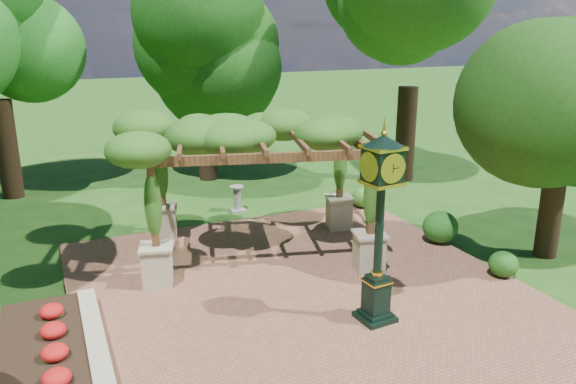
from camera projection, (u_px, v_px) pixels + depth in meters
name	position (u px, v px, depth m)	size (l,w,h in m)	color
ground	(337.00, 327.00, 11.46)	(120.00, 120.00, 0.00)	#1E4714
brick_plaza	(315.00, 305.00, 12.33)	(10.00, 12.00, 0.04)	brown
border_wall	(98.00, 357.00, 10.06)	(0.35, 5.00, 0.40)	#C6B793
flower_bed	(44.00, 370.00, 9.72)	(1.50, 5.00, 0.36)	red
pedestal_clock	(380.00, 213.00, 11.01)	(0.84, 0.84, 3.98)	black
pergola	(258.00, 141.00, 14.26)	(6.71, 5.11, 3.76)	tan
sundial	(237.00, 200.00, 18.48)	(0.51, 0.51, 0.87)	gray
shrub_front	(503.00, 264.00, 13.60)	(0.70, 0.70, 0.63)	#1E4E16
shrub_mid	(440.00, 227.00, 15.73)	(0.99, 0.99, 0.89)	#1D5718
shrub_back	(363.00, 197.00, 18.80)	(0.75, 0.75, 0.67)	#2F681E
tree_north	(203.00, 43.00, 21.04)	(5.09, 5.09, 7.69)	black
tree_east_far	(413.00, 9.00, 20.64)	(4.93, 4.93, 9.45)	black
tree_east_near	(569.00, 82.00, 13.74)	(3.68, 3.68, 6.67)	#382316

